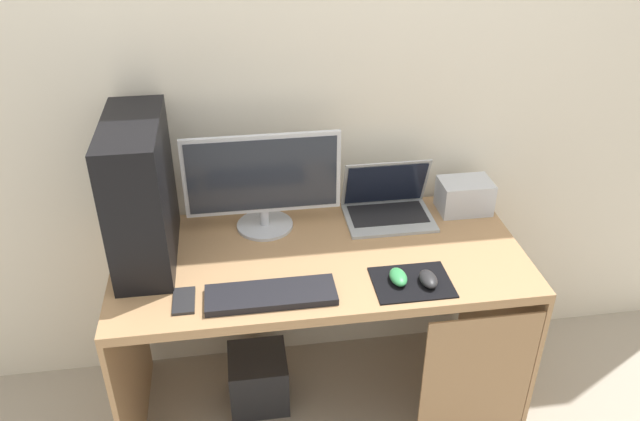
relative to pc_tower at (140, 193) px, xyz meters
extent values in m
plane|color=#9E9384|center=(0.59, -0.08, -1.01)|extent=(8.00, 8.00, 0.00)
cube|color=beige|center=(0.59, 0.30, 0.29)|extent=(4.00, 0.04, 2.60)
cube|color=#A37A51|center=(0.59, -0.08, -0.27)|extent=(1.45, 0.68, 0.03)
cube|color=#A37A51|center=(-0.12, -0.08, -0.65)|extent=(0.02, 0.68, 0.72)
cube|color=#A37A51|center=(1.31, -0.08, -0.65)|extent=(0.02, 0.68, 0.72)
cube|color=#96704B|center=(1.10, -0.42, -0.61)|extent=(0.40, 0.01, 0.58)
cube|color=black|center=(0.00, 0.00, 0.00)|extent=(0.19, 0.47, 0.51)
cylinder|color=#B7BCC6|center=(0.41, 0.13, -0.25)|extent=(0.21, 0.21, 0.01)
cylinder|color=#B7BCC6|center=(0.41, 0.13, -0.21)|extent=(0.04, 0.04, 0.06)
cube|color=#B7BCC6|center=(0.41, 0.12, -0.03)|extent=(0.57, 0.02, 0.31)
cube|color=#232833|center=(0.41, 0.11, -0.03)|extent=(0.54, 0.00, 0.28)
cube|color=#9EA3A8|center=(0.89, 0.11, -0.25)|extent=(0.33, 0.24, 0.01)
cube|color=black|center=(0.89, 0.13, -0.24)|extent=(0.29, 0.16, 0.00)
cube|color=#9EA3A8|center=(0.89, 0.19, -0.14)|extent=(0.33, 0.08, 0.21)
cube|color=black|center=(0.89, 0.18, -0.14)|extent=(0.31, 0.07, 0.19)
cube|color=#B7BCC6|center=(1.20, 0.14, -0.19)|extent=(0.20, 0.14, 0.13)
cube|color=black|center=(0.40, -0.30, -0.24)|extent=(0.42, 0.14, 0.02)
cube|color=black|center=(0.87, -0.29, -0.25)|extent=(0.26, 0.20, 0.00)
ellipsoid|color=#338C4C|center=(0.83, -0.28, -0.23)|extent=(0.06, 0.10, 0.03)
ellipsoid|color=#232326|center=(0.92, -0.31, -0.23)|extent=(0.06, 0.10, 0.03)
cube|color=#232326|center=(0.13, -0.28, -0.25)|extent=(0.07, 0.13, 0.01)
cube|color=#232326|center=(0.35, -0.01, -0.90)|extent=(0.23, 0.23, 0.23)
camera|label=1|loc=(0.32, -1.91, 1.04)|focal=35.64mm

